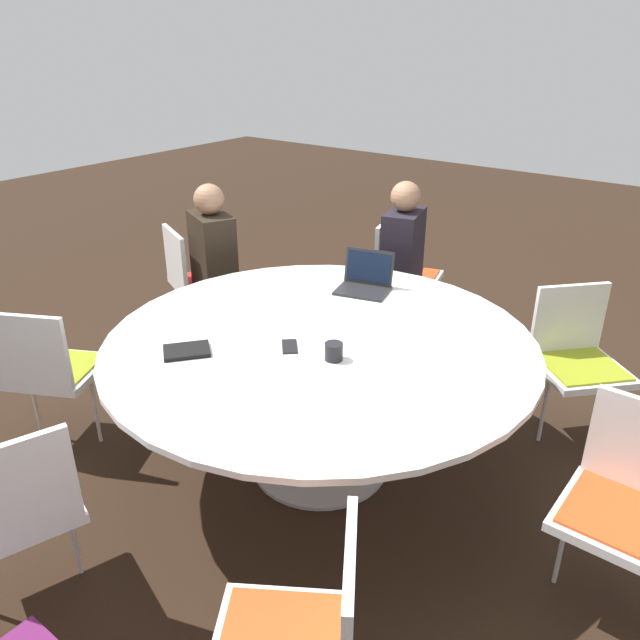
{
  "coord_description": "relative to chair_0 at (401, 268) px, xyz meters",
  "views": [
    {
      "loc": [
        -1.61,
        2.14,
        2.11
      ],
      "look_at": [
        0.0,
        0.0,
        0.85
      ],
      "focal_mm": 35.0,
      "sensor_mm": 36.0,
      "label": 1
    }
  ],
  "objects": [
    {
      "name": "ground_plane",
      "position": [
        -0.5,
        1.66,
        -0.51
      ],
      "size": [
        16.0,
        16.0,
        0.0
      ],
      "primitive_type": "plane",
      "color": "black"
    },
    {
      "name": "conference_table",
      "position": [
        -0.5,
        1.66,
        0.15
      ],
      "size": [
        2.08,
        2.08,
        0.75
      ],
      "color": "#B7B7BC",
      "rests_on": "ground_plane"
    },
    {
      "name": "chair_0",
      "position": [
        0.0,
        0.0,
        0.0
      ],
      "size": [
        0.52,
        0.53,
        0.86
      ],
      "rotation": [
        0.0,
        0.0,
        8.11
      ],
      "color": "white",
      "rests_on": "ground_plane"
    },
    {
      "name": "chair_1",
      "position": [
        1.1,
        1.01,
        0.0
      ],
      "size": [
        0.57,
        0.56,
        0.86
      ],
      "rotation": [
        0.0,
        0.0,
        9.0
      ],
      "color": "white",
      "rests_on": "ground_plane"
    },
    {
      "name": "chair_2",
      "position": [
        0.74,
        2.38,
        0.0
      ],
      "size": [
        0.58,
        0.58,
        0.86
      ],
      "rotation": [
        0.0,
        0.0,
        9.9
      ],
      "color": "white",
      "rests_on": "ground_plane"
    },
    {
      "name": "chair_3",
      "position": [
        -0.13,
        3.05,
        0.0
      ],
      "size": [
        0.53,
        0.55,
        0.86
      ],
      "rotation": [
        0.0,
        0.0,
        10.69
      ],
      "color": "white",
      "rests_on": "ground_plane"
    },
    {
      "name": "chair_4",
      "position": [
        -1.33,
        2.83,
        0.0
      ],
      "size": [
        0.59,
        0.6,
        0.86
      ],
      "rotation": [
        0.0,
        0.0,
        11.56
      ],
      "color": "white",
      "rests_on": "ground_plane"
    },
    {
      "name": "chair_5",
      "position": [
        -1.94,
        1.63,
        0.0
      ],
      "size": [
        0.45,
        0.43,
        0.86
      ],
      "rotation": [
        0.0,
        0.0,
        12.54
      ],
      "color": "white",
      "rests_on": "ground_plane"
    },
    {
      "name": "chair_6",
      "position": [
        -1.43,
        0.57,
        0.0
      ],
      "size": [
        0.61,
        0.61,
        0.86
      ],
      "rotation": [
        0.0,
        0.0,
        13.39
      ],
      "color": "white",
      "rests_on": "ground_plane"
    },
    {
      "name": "person_0",
      "position": [
        -0.14,
        0.21,
        0.19
      ],
      "size": [
        0.32,
        0.4,
        1.21
      ],
      "rotation": [
        0.0,
        0.0,
        8.11
      ],
      "color": "#231E28",
      "rests_on": "ground_plane"
    },
    {
      "name": "person_1",
      "position": [
        0.85,
        1.03,
        0.19
      ],
      "size": [
        0.42,
        0.35,
        1.21
      ],
      "rotation": [
        0.0,
        0.0,
        9.0
      ],
      "color": "#2D2319",
      "rests_on": "ground_plane"
    },
    {
      "name": "laptop",
      "position": [
        -0.33,
        1.0,
        0.3
      ],
      "size": [
        0.34,
        0.31,
        0.21
      ],
      "rotation": [
        0.0,
        0.0,
        3.4
      ],
      "color": "#232326",
      "rests_on": "conference_table"
    },
    {
      "name": "spiral_notebook",
      "position": [
        -0.1,
        2.14,
        0.25
      ],
      "size": [
        0.25,
        0.26,
        0.02
      ],
      "color": "black",
      "rests_on": "conference_table"
    },
    {
      "name": "coffee_cup",
      "position": [
        -0.68,
        1.79,
        0.28
      ],
      "size": [
        0.08,
        0.08,
        0.08
      ],
      "color": "black",
      "rests_on": "conference_table"
    },
    {
      "name": "cell_phone",
      "position": [
        -0.44,
        1.82,
        0.25
      ],
      "size": [
        0.15,
        0.15,
        0.01
      ],
      "color": "black",
      "rests_on": "conference_table"
    }
  ]
}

